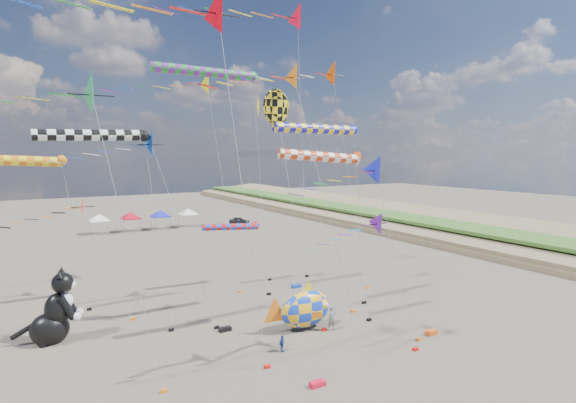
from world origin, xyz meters
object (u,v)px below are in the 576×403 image
Objects in this scene: parked_car at (239,221)px; child_blue at (282,343)px; child_green at (295,323)px; fish_inflatable at (305,309)px; person_adult at (332,318)px; cat_inflatable at (53,305)px.

child_blue is at bearing -175.83° from parked_car.
parked_car is at bearing 64.99° from child_green.
fish_inflatable is 5.01× the size of child_blue.
person_adult is 0.49× the size of parked_car.
child_green is at bearing 150.62° from person_adult.
child_blue is 55.25m from parked_car.
fish_inflatable is at bearing -9.30° from cat_inflatable.
fish_inflatable is at bearing 142.95° from person_adult.
fish_inflatable is at bearing -173.31° from parked_car.
parked_car is at bearing 70.98° from fish_inflatable.
person_adult is (1.55, -1.25, -0.62)m from fish_inflatable.
person_adult is 1.66× the size of child_blue.
fish_inflatable is at bearing 9.53° from child_blue.
parked_car reaches higher than child_blue.
child_blue is 0.30× the size of parked_car.
child_blue is at bearing -164.55° from person_adult.
cat_inflatable is 19.74m from person_adult.
fish_inflatable is 1.25m from child_green.
cat_inflatable is 2.78× the size of person_adult.
child_green is 3.71m from child_blue.
child_blue is at bearing -144.25° from fish_inflatable.
child_blue is (12.88, -9.49, -2.06)m from cat_inflatable.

